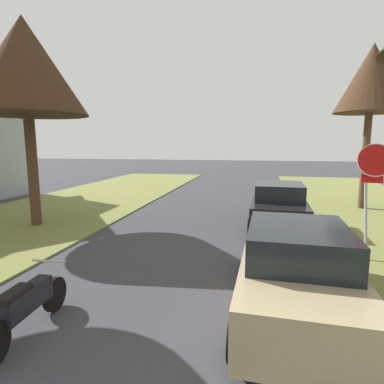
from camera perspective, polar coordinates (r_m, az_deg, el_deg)
name	(u,v)px	position (r m, az deg, el deg)	size (l,w,h in m)	color
stop_sign_far	(372,177)	(8.74, 30.13, 2.40)	(0.82, 0.76, 2.91)	#9EA0A5
street_tree_right_mid_b	(372,79)	(16.25, 30.05, 17.42)	(3.00, 3.00, 7.17)	brown
street_tree_left_mid_b	(25,67)	(12.68, -28.29, 19.56)	(4.02, 4.02, 7.14)	#4D3624
parked_sedan_tan	(295,270)	(5.94, 18.39, -13.46)	(2.08, 4.46, 1.57)	tan
parked_sedan_black	(278,206)	(11.65, 15.53, -2.51)	(2.08, 4.46, 1.57)	black
parked_motorcycle	(26,306)	(5.66, -28.07, -17.88)	(0.60, 2.05, 0.97)	black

